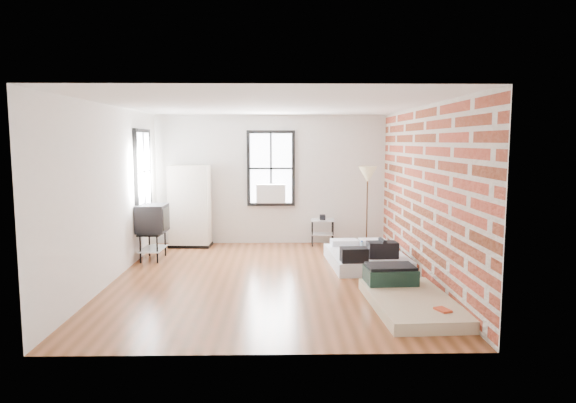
{
  "coord_description": "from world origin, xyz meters",
  "views": [
    {
      "loc": [
        0.16,
        -8.17,
        2.23
      ],
      "look_at": [
        0.32,
        0.3,
        1.24
      ],
      "focal_mm": 32.0,
      "sensor_mm": 36.0,
      "label": 1
    }
  ],
  "objects_px": {
    "side_table": "(322,225)",
    "floor_lamp": "(368,178)",
    "mattress_bare": "(406,296)",
    "wardrobe": "(190,206)",
    "tv_stand": "(153,220)",
    "mattress_main": "(366,257)"
  },
  "relations": [
    {
      "from": "mattress_main",
      "to": "wardrobe",
      "type": "relative_size",
      "value": 1.05
    },
    {
      "from": "mattress_main",
      "to": "side_table",
      "type": "distance_m",
      "value": 1.96
    },
    {
      "from": "wardrobe",
      "to": "floor_lamp",
      "type": "relative_size",
      "value": 1.01
    },
    {
      "from": "floor_lamp",
      "to": "tv_stand",
      "type": "relative_size",
      "value": 1.64
    },
    {
      "from": "wardrobe",
      "to": "tv_stand",
      "type": "relative_size",
      "value": 1.65
    },
    {
      "from": "wardrobe",
      "to": "side_table",
      "type": "xyz_separation_m",
      "value": [
        2.83,
        0.07,
        -0.42
      ]
    },
    {
      "from": "wardrobe",
      "to": "floor_lamp",
      "type": "distance_m",
      "value": 3.77
    },
    {
      "from": "mattress_bare",
      "to": "wardrobe",
      "type": "xyz_separation_m",
      "value": [
        -3.63,
        4.01,
        0.74
      ]
    },
    {
      "from": "side_table",
      "to": "floor_lamp",
      "type": "relative_size",
      "value": 0.38
    },
    {
      "from": "mattress_bare",
      "to": "floor_lamp",
      "type": "distance_m",
      "value": 3.88
    },
    {
      "from": "mattress_main",
      "to": "side_table",
      "type": "xyz_separation_m",
      "value": [
        -0.64,
        1.83,
        0.29
      ]
    },
    {
      "from": "side_table",
      "to": "floor_lamp",
      "type": "height_order",
      "value": "floor_lamp"
    },
    {
      "from": "side_table",
      "to": "floor_lamp",
      "type": "distance_m",
      "value": 1.43
    },
    {
      "from": "tv_stand",
      "to": "mattress_main",
      "type": "bearing_deg",
      "value": -6.84
    },
    {
      "from": "side_table",
      "to": "wardrobe",
      "type": "bearing_deg",
      "value": -178.58
    },
    {
      "from": "mattress_bare",
      "to": "wardrobe",
      "type": "relative_size",
      "value": 1.16
    },
    {
      "from": "side_table",
      "to": "floor_lamp",
      "type": "bearing_deg",
      "value": -27.12
    },
    {
      "from": "mattress_bare",
      "to": "side_table",
      "type": "bearing_deg",
      "value": 98.31
    },
    {
      "from": "wardrobe",
      "to": "floor_lamp",
      "type": "xyz_separation_m",
      "value": [
        3.7,
        -0.38,
        0.61
      ]
    },
    {
      "from": "mattress_main",
      "to": "side_table",
      "type": "height_order",
      "value": "side_table"
    },
    {
      "from": "wardrobe",
      "to": "tv_stand",
      "type": "height_order",
      "value": "wardrobe"
    },
    {
      "from": "mattress_bare",
      "to": "floor_lamp",
      "type": "bearing_deg",
      "value": 86.01
    }
  ]
}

